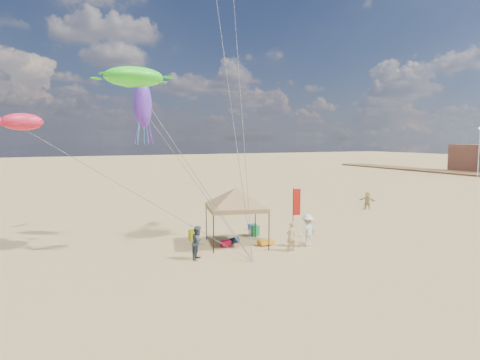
{
  "coord_description": "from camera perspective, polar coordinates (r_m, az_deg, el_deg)",
  "views": [
    {
      "loc": [
        -10.17,
        -17.78,
        6.33
      ],
      "look_at": [
        0.0,
        3.0,
        4.0
      ],
      "focal_mm": 30.93,
      "sensor_mm": 36.0,
      "label": 1
    }
  ],
  "objects": [
    {
      "name": "chair_yellow",
      "position": [
        25.95,
        -6.44,
        -7.61
      ],
      "size": [
        0.5,
        0.5,
        0.7
      ],
      "primitive_type": "cube",
      "color": "#CFD818",
      "rests_on": "ground"
    },
    {
      "name": "chair_green",
      "position": [
        27.17,
        2.02,
        -6.97
      ],
      "size": [
        0.5,
        0.5,
        0.7
      ],
      "primitive_type": "cube",
      "color": "#198E40",
      "rests_on": "ground"
    },
    {
      "name": "squid_kite",
      "position": [
        27.05,
        -13.27,
        10.11
      ],
      "size": [
        1.48,
        1.48,
        2.95
      ],
      "primitive_type": "ellipsoid",
      "rotation": [
        0.0,
        0.0,
        -0.39
      ],
      "color": "#642EC5",
      "rests_on": "ground"
    },
    {
      "name": "person_near_b",
      "position": [
        22.03,
        -5.81,
        -8.58
      ],
      "size": [
        1.05,
        1.09,
        1.78
      ],
      "primitive_type": "imported",
      "rotation": [
        0.0,
        0.0,
        0.94
      ],
      "color": "#36424A",
      "rests_on": "ground"
    },
    {
      "name": "cooler_red",
      "position": [
        24.49,
        -1.97,
        -8.77
      ],
      "size": [
        0.54,
        0.38,
        0.38
      ],
      "primitive_type": "cube",
      "color": "red",
      "rests_on": "ground"
    },
    {
      "name": "turtle_kite",
      "position": [
        23.57,
        -14.45,
        13.6
      ],
      "size": [
        3.47,
        2.91,
        1.06
      ],
      "primitive_type": "ellipsoid",
      "rotation": [
        0.0,
        0.0,
        -0.12
      ],
      "color": "#2FFF27",
      "rests_on": "ground"
    },
    {
      "name": "fish_kite",
      "position": [
        22.91,
        -27.85,
        7.11
      ],
      "size": [
        1.97,
        1.09,
        0.85
      ],
      "primitive_type": "ellipsoid",
      "rotation": [
        0.0,
        0.0,
        0.07
      ],
      "color": "red",
      "rests_on": "ground"
    },
    {
      "name": "ground",
      "position": [
        21.44,
        3.6,
        -11.43
      ],
      "size": [
        280.0,
        280.0,
        0.0
      ],
      "primitive_type": "plane",
      "color": "tan",
      "rests_on": "ground"
    },
    {
      "name": "feather_flag",
      "position": [
        25.92,
        7.7,
        -3.51
      ],
      "size": [
        0.5,
        0.13,
        3.29
      ],
      "color": "black",
      "rests_on": "ground"
    },
    {
      "name": "cooler_blue",
      "position": [
        29.02,
        1.76,
        -6.47
      ],
      "size": [
        0.54,
        0.38,
        0.38
      ],
      "primitive_type": "cube",
      "color": "#1720BB",
      "rests_on": "ground"
    },
    {
      "name": "person_far_c",
      "position": [
        38.69,
        17.16,
        -2.73
      ],
      "size": [
        1.23,
        1.5,
        1.6
      ],
      "primitive_type": "imported",
      "rotation": [
        0.0,
        0.0,
        5.31
      ],
      "color": "tan",
      "rests_on": "ground"
    },
    {
      "name": "person_near_a",
      "position": [
        23.64,
        7.07,
        -7.71
      ],
      "size": [
        0.67,
        0.5,
        1.69
      ],
      "primitive_type": "imported",
      "rotation": [
        0.0,
        0.0,
        3.3
      ],
      "color": "tan",
      "rests_on": "ground"
    },
    {
      "name": "person_near_c",
      "position": [
        24.74,
        9.29,
        -6.89
      ],
      "size": [
        1.33,
        0.9,
        1.9
      ],
      "primitive_type": "imported",
      "rotation": [
        0.0,
        0.0,
        3.31
      ],
      "color": "silver",
      "rests_on": "ground"
    },
    {
      "name": "lamp_north",
      "position": [
        78.51,
        30.13,
        4.38
      ],
      "size": [
        0.5,
        0.5,
        8.25
      ],
      "color": "silver",
      "rests_on": "ground"
    },
    {
      "name": "canopy_tent",
      "position": [
        24.44,
        -0.55,
        -1.39
      ],
      "size": [
        6.23,
        6.23,
        3.96
      ],
      "color": "black",
      "rests_on": "ground"
    },
    {
      "name": "bag_navy",
      "position": [
        25.3,
        -0.81,
        -8.32
      ],
      "size": [
        0.69,
        0.54,
        0.36
      ],
      "primitive_type": "cylinder",
      "rotation": [
        0.0,
        1.57,
        0.35
      ],
      "color": "#0C1B39",
      "rests_on": "ground"
    },
    {
      "name": "beach_cart",
      "position": [
        24.83,
        3.62,
        -8.55
      ],
      "size": [
        0.9,
        0.5,
        0.24
      ],
      "primitive_type": "cube",
      "color": "orange",
      "rests_on": "ground"
    },
    {
      "name": "bag_orange",
      "position": [
        27.15,
        -6.39,
        -7.38
      ],
      "size": [
        0.54,
        0.69,
        0.36
      ],
      "primitive_type": "cylinder",
      "rotation": [
        0.0,
        1.57,
        1.22
      ],
      "color": "#E7460C",
      "rests_on": "ground"
    },
    {
      "name": "crate_grey",
      "position": [
        25.16,
        3.61,
        -8.51
      ],
      "size": [
        0.34,
        0.3,
        0.28
      ],
      "primitive_type": "cube",
      "color": "slate",
      "rests_on": "ground"
    }
  ]
}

